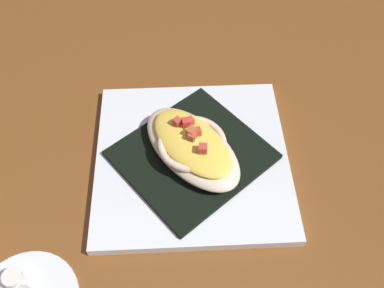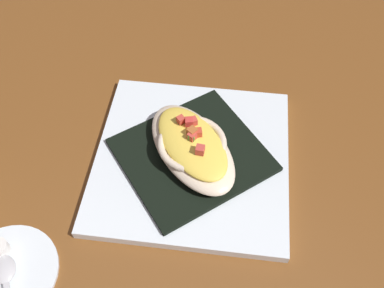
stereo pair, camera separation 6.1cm
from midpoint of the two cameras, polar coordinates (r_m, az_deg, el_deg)
name	(u,v)px [view 1 (the left image)]	position (r m, az deg, el deg)	size (l,w,h in m)	color
ground_plane	(192,162)	(0.64, -2.70, -2.54)	(2.60, 2.60, 0.00)	brown
square_plate	(192,159)	(0.64, -2.72, -2.18)	(0.28, 0.28, 0.01)	white
folded_napkin	(192,155)	(0.63, -2.76, -1.62)	(0.18, 0.20, 0.01)	black
gratin_dish	(192,145)	(0.61, -2.84, -0.38)	(0.20, 0.17, 0.05)	beige
creamer_cup_0	(13,278)	(0.60, -25.51, -16.06)	(0.02, 0.02, 0.02)	white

